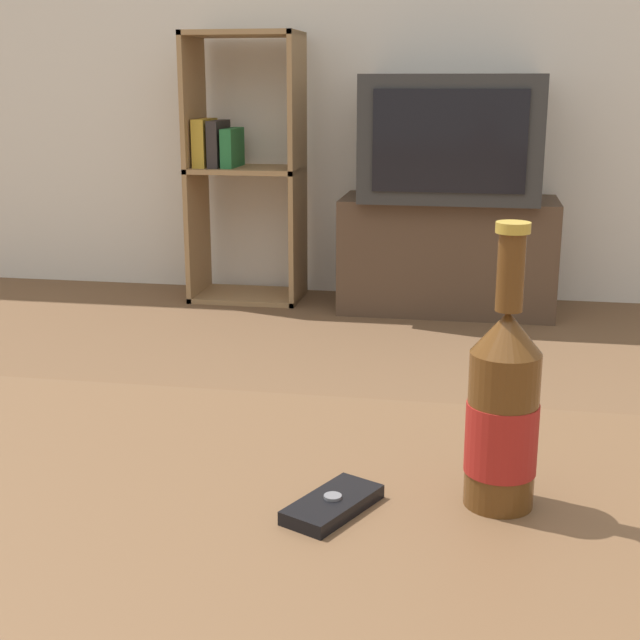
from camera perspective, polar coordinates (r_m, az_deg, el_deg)
coffee_table at (r=0.97m, az=-11.76°, el=-14.67°), size 1.33×0.67×0.49m
tv_stand at (r=3.60m, az=8.15°, el=4.17°), size 0.84×0.38×0.45m
television at (r=3.54m, az=8.43°, el=11.49°), size 0.67×0.51×0.47m
bookshelf at (r=3.73m, az=-5.13°, el=9.89°), size 0.46×0.30×1.09m
beer_bottle at (r=0.89m, az=11.62°, el=-5.73°), size 0.07×0.07×0.28m
cell_phone at (r=0.89m, az=0.82°, el=-11.72°), size 0.09×0.12×0.02m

